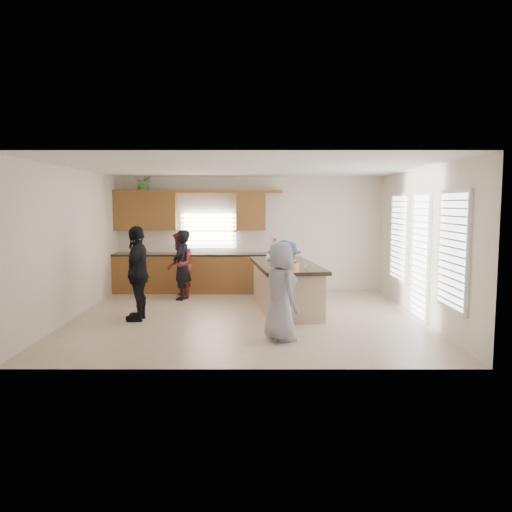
{
  "coord_description": "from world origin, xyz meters",
  "views": [
    {
      "loc": [
        0.18,
        -9.28,
        2.14
      ],
      "look_at": [
        0.17,
        0.14,
        1.15
      ],
      "focal_mm": 35.0,
      "sensor_mm": 36.0,
      "label": 1
    }
  ],
  "objects_px": {
    "island": "(286,288)",
    "woman_right_front": "(281,291)",
    "woman_left_back": "(182,265)",
    "woman_left_mid": "(180,265)",
    "woman_right_back": "(284,286)",
    "salad_bowl": "(288,266)",
    "woman_left_front": "(138,273)"
  },
  "relations": [
    {
      "from": "woman_left_back",
      "to": "woman_left_mid",
      "type": "relative_size",
      "value": 1.03
    },
    {
      "from": "island",
      "to": "woman_right_front",
      "type": "height_order",
      "value": "woman_right_front"
    },
    {
      "from": "woman_left_mid",
      "to": "woman_right_front",
      "type": "distance_m",
      "value": 4.04
    },
    {
      "from": "salad_bowl",
      "to": "woman_right_front",
      "type": "height_order",
      "value": "woman_right_front"
    },
    {
      "from": "woman_left_front",
      "to": "woman_right_back",
      "type": "height_order",
      "value": "woman_left_front"
    },
    {
      "from": "island",
      "to": "woman_left_back",
      "type": "height_order",
      "value": "woman_left_back"
    },
    {
      "from": "woman_left_front",
      "to": "woman_right_front",
      "type": "xyz_separation_m",
      "value": [
        2.56,
        -1.38,
        -0.09
      ]
    },
    {
      "from": "woman_right_front",
      "to": "salad_bowl",
      "type": "bearing_deg",
      "value": -34.43
    },
    {
      "from": "woman_left_back",
      "to": "woman_left_front",
      "type": "distance_m",
      "value": 2.05
    },
    {
      "from": "woman_left_mid",
      "to": "woman_left_front",
      "type": "distance_m",
      "value": 2.12
    },
    {
      "from": "woman_right_front",
      "to": "woman_left_front",
      "type": "bearing_deg",
      "value": 36.89
    },
    {
      "from": "salad_bowl",
      "to": "woman_left_front",
      "type": "distance_m",
      "value": 2.76
    },
    {
      "from": "woman_right_front",
      "to": "woman_left_back",
      "type": "bearing_deg",
      "value": 6.5
    },
    {
      "from": "woman_left_mid",
      "to": "woman_right_back",
      "type": "distance_m",
      "value": 3.58
    },
    {
      "from": "woman_left_back",
      "to": "woman_right_back",
      "type": "relative_size",
      "value": 1.02
    },
    {
      "from": "salad_bowl",
      "to": "woman_right_front",
      "type": "relative_size",
      "value": 0.25
    },
    {
      "from": "woman_left_front",
      "to": "woman_right_back",
      "type": "relative_size",
      "value": 1.14
    },
    {
      "from": "woman_left_mid",
      "to": "woman_left_front",
      "type": "xyz_separation_m",
      "value": [
        -0.45,
        -2.07,
        0.11
      ]
    },
    {
      "from": "woman_left_back",
      "to": "woman_right_front",
      "type": "bearing_deg",
      "value": 44.76
    },
    {
      "from": "woman_left_back",
      "to": "woman_left_mid",
      "type": "xyz_separation_m",
      "value": [
        -0.06,
        0.09,
        -0.02
      ]
    },
    {
      "from": "woman_left_back",
      "to": "woman_left_mid",
      "type": "height_order",
      "value": "woman_left_back"
    },
    {
      "from": "woman_right_back",
      "to": "woman_left_back",
      "type": "bearing_deg",
      "value": 34.79
    },
    {
      "from": "woman_left_back",
      "to": "woman_left_mid",
      "type": "bearing_deg",
      "value": -131.19
    },
    {
      "from": "island",
      "to": "woman_right_front",
      "type": "bearing_deg",
      "value": -102.5
    },
    {
      "from": "woman_right_back",
      "to": "island",
      "type": "bearing_deg",
      "value": -7.39
    },
    {
      "from": "woman_left_front",
      "to": "island",
      "type": "bearing_deg",
      "value": 108.06
    },
    {
      "from": "woman_right_back",
      "to": "woman_left_front",
      "type": "bearing_deg",
      "value": 70.92
    },
    {
      "from": "woman_left_mid",
      "to": "island",
      "type": "bearing_deg",
      "value": 56.87
    },
    {
      "from": "salad_bowl",
      "to": "island",
      "type": "bearing_deg",
      "value": 88.26
    },
    {
      "from": "island",
      "to": "woman_right_back",
      "type": "relative_size",
      "value": 1.84
    },
    {
      "from": "woman_left_back",
      "to": "woman_right_back",
      "type": "bearing_deg",
      "value": 51.43
    },
    {
      "from": "island",
      "to": "salad_bowl",
      "type": "xyz_separation_m",
      "value": [
        -0.04,
        -1.21,
        0.59
      ]
    }
  ]
}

